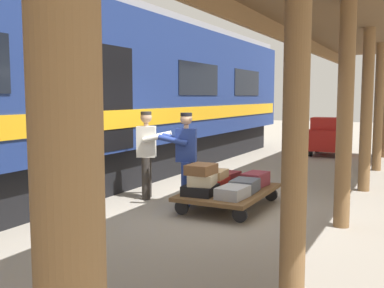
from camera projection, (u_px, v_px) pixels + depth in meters
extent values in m
plane|color=gray|center=(222.00, 211.00, 7.80)|extent=(60.00, 60.00, 0.00)
cylinder|color=brown|center=(379.00, 108.00, 11.98)|extent=(0.24, 0.24, 3.40)
cylinder|color=brown|center=(367.00, 111.00, 9.35)|extent=(0.24, 0.24, 3.40)
cylinder|color=brown|center=(345.00, 116.00, 6.72)|extent=(0.24, 0.24, 3.40)
cylinder|color=brown|center=(295.00, 128.00, 4.09)|extent=(0.24, 0.24, 3.40)
cylinder|color=brown|center=(68.00, 185.00, 1.46)|extent=(0.24, 0.24, 3.40)
cube|color=brown|center=(248.00, 18.00, 7.26)|extent=(0.08, 18.62, 0.30)
cube|color=navy|center=(56.00, 79.00, 9.24)|extent=(3.00, 20.77, 2.90)
cube|color=black|center=(59.00, 170.00, 9.44)|extent=(2.55, 19.73, 0.90)
cube|color=#99999E|center=(54.00, 2.00, 9.08)|extent=(2.76, 20.35, 0.20)
cube|color=gold|center=(117.00, 120.00, 8.64)|extent=(0.03, 20.35, 0.36)
cube|color=black|center=(247.00, 83.00, 14.98)|extent=(0.02, 2.28, 0.84)
cube|color=black|center=(200.00, 79.00, 11.76)|extent=(0.02, 2.28, 0.84)
cube|color=black|center=(114.00, 99.00, 8.62)|extent=(0.12, 1.10, 2.00)
cube|color=brown|center=(229.00, 192.00, 8.06)|extent=(1.31, 2.08, 0.07)
cylinder|color=black|center=(240.00, 215.00, 7.10)|extent=(0.25, 0.05, 0.25)
cylinder|color=black|center=(182.00, 207.00, 7.58)|extent=(0.25, 0.05, 0.25)
cylinder|color=black|center=(271.00, 195.00, 8.58)|extent=(0.25, 0.05, 0.25)
cylinder|color=black|center=(221.00, 189.00, 9.05)|extent=(0.25, 0.05, 0.25)
cube|color=#AD231E|center=(214.00, 183.00, 8.18)|extent=(0.49, 0.67, 0.19)
cube|color=maroon|center=(255.00, 179.00, 8.42)|extent=(0.41, 0.60, 0.25)
cube|color=black|center=(201.00, 190.00, 7.68)|extent=(0.55, 0.61, 0.17)
cube|color=#9EA0A5|center=(233.00, 192.00, 7.41)|extent=(0.45, 0.61, 0.19)
cube|color=maroon|center=(226.00, 178.00, 8.69)|extent=(0.43, 0.60, 0.22)
cube|color=#4C515B|center=(245.00, 186.00, 7.91)|extent=(0.44, 0.57, 0.22)
cube|color=tan|center=(215.00, 174.00, 8.14)|extent=(0.42, 0.56, 0.15)
cube|color=beige|center=(203.00, 179.00, 7.67)|extent=(0.50, 0.61, 0.19)
cube|color=brown|center=(201.00, 169.00, 7.62)|extent=(0.42, 0.52, 0.17)
cylinder|color=navy|center=(187.00, 183.00, 8.26)|extent=(0.16, 0.16, 0.82)
cylinder|color=navy|center=(185.00, 185.00, 8.06)|extent=(0.16, 0.16, 0.82)
cube|color=navy|center=(186.00, 145.00, 8.09)|extent=(0.41, 0.32, 0.60)
cylinder|color=tan|center=(186.00, 127.00, 8.05)|extent=(0.09, 0.09, 0.06)
sphere|color=tan|center=(186.00, 119.00, 8.04)|extent=(0.22, 0.22, 0.22)
cylinder|color=black|center=(186.00, 114.00, 8.03)|extent=(0.21, 0.21, 0.06)
cylinder|color=navy|center=(176.00, 139.00, 8.27)|extent=(0.53, 0.27, 0.21)
cylinder|color=navy|center=(173.00, 140.00, 7.95)|extent=(0.53, 0.27, 0.21)
cylinder|color=#332D28|center=(146.00, 179.00, 8.68)|extent=(0.16, 0.16, 0.82)
cylinder|color=#332D28|center=(148.00, 177.00, 8.88)|extent=(0.16, 0.16, 0.82)
cube|color=silver|center=(146.00, 142.00, 8.70)|extent=(0.42, 0.35, 0.60)
cylinder|color=tan|center=(146.00, 125.00, 8.67)|extent=(0.09, 0.09, 0.06)
sphere|color=tan|center=(146.00, 117.00, 8.65)|extent=(0.22, 0.22, 0.22)
cylinder|color=#332D28|center=(146.00, 113.00, 8.65)|extent=(0.21, 0.21, 0.06)
cylinder|color=silver|center=(156.00, 137.00, 8.52)|extent=(0.52, 0.30, 0.21)
cylinder|color=silver|center=(159.00, 136.00, 8.84)|extent=(0.52, 0.30, 0.21)
cube|color=#B21E19|center=(327.00, 139.00, 15.28)|extent=(1.13, 1.72, 0.70)
cube|color=#B21E19|center=(326.00, 125.00, 14.91)|extent=(0.91, 0.72, 0.50)
cylinder|color=black|center=(338.00, 152.00, 14.58)|extent=(0.12, 0.40, 0.40)
cylinder|color=black|center=(310.00, 150.00, 14.99)|extent=(0.12, 0.40, 0.40)
cylinder|color=black|center=(344.00, 148.00, 15.64)|extent=(0.12, 0.40, 0.40)
cylinder|color=black|center=(317.00, 147.00, 16.05)|extent=(0.12, 0.40, 0.40)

